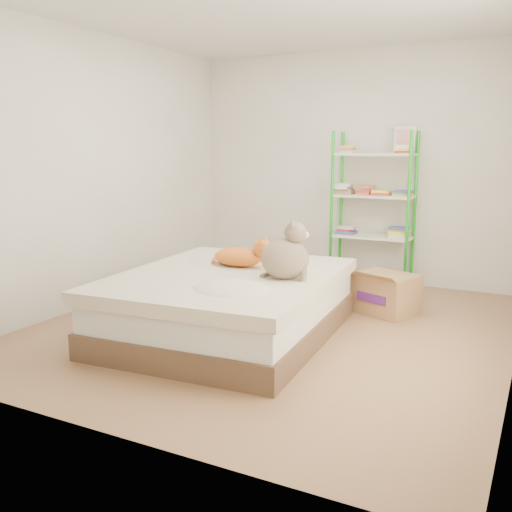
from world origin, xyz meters
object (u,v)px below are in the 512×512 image
Objects in this scene: cardboard_box at (385,293)px; bed at (228,304)px; orange_cat at (238,254)px; shelf_unit at (373,210)px; grey_cat at (285,250)px; white_bin at (282,264)px.

bed is at bearing -107.85° from cardboard_box.
shelf_unit is (0.61, 1.96, 0.22)m from orange_cat.
grey_cat is at bearing -0.88° from bed.
bed is at bearing -77.39° from white_bin.
shelf_unit is at bearing 69.09° from orange_cat.
orange_cat is 1.85m from white_bin.
grey_cat is (0.49, 0.03, 0.49)m from bed.
shelf_unit is at bearing -20.90° from grey_cat.
white_bin is at bearing -168.54° from shelf_unit.
white_bin is (-0.40, 1.76, -0.44)m from orange_cat.
shelf_unit reaches higher than orange_cat.
shelf_unit is 2.63× the size of cardboard_box.
bed is 0.69m from grey_cat.
grey_cat reaches higher than white_bin.
grey_cat reaches higher than bed.
grey_cat is at bearing -27.67° from orange_cat.
cardboard_box is at bearing -67.10° from shelf_unit.
bed reaches higher than cardboard_box.
orange_cat is 0.61m from grey_cat.
shelf_unit reaches higher than grey_cat.
shelf_unit is 1.23m from white_bin.
orange_cat is 0.78× the size of cardboard_box.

